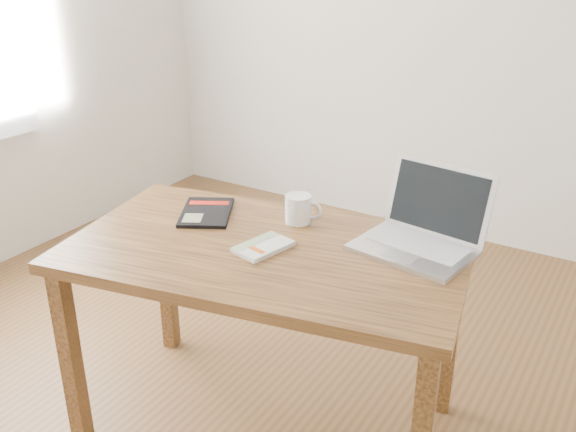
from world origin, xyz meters
The scene contains 6 objects.
room centered at (-0.07, 0.00, 1.36)m, with size 4.04×4.04×2.70m.
desk centered at (0.01, -0.02, 0.66)m, with size 1.44×0.99×0.75m.
white_guidebook centered at (0.01, -0.04, 0.76)m, with size 0.16×0.21×0.02m.
black_guidebook centered at (-0.33, 0.10, 0.76)m, with size 0.29×0.32×0.01m.
laptop centered at (0.45, 0.25, 0.80)m, with size 0.41×0.37×0.26m.
coffee_mug centered at (0.00, 0.21, 0.80)m, with size 0.14×0.10×0.10m.
Camera 1 is at (1.08, -1.61, 1.70)m, focal length 40.00 mm.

